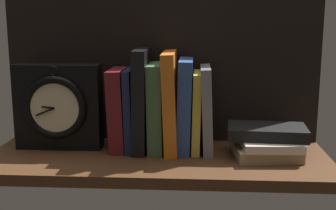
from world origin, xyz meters
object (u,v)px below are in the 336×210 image
Objects in this scene: book_black_skeptic at (141,100)px; book_gray_chess at (207,109)px; book_orange_pandolfini at (171,102)px; book_stack_side at (267,141)px; book_maroon_dawkins at (119,109)px; book_yellow_seinlanguage at (197,112)px; framed_clock at (58,107)px; book_blue_modern at (185,105)px; book_navy_bierce at (131,109)px; book_green_romantic at (156,107)px.

book_gray_chess is at bearing 0.00° from book_black_skeptic.
book_stack_side is (22.57, -4.47, -8.22)cm from book_orange_pandolfini.
book_maroon_dawkins is at bearing 172.77° from book_stack_side.
book_orange_pandolfini is 1.28× the size of book_stack_side.
book_gray_chess is (15.67, 0.00, -2.03)cm from book_black_skeptic.
book_yellow_seinlanguage is 0.91× the size of framed_clock.
book_blue_modern is 5.34cm from book_gray_chess.
book_orange_pandolfini is at bearing 180.00° from book_blue_modern.
book_navy_bierce is (2.95, 0.00, 0.04)cm from book_maroon_dawkins.
book_maroon_dawkins is at bearing 180.00° from book_black_skeptic.
book_stack_side is at bearing -7.88° from book_navy_bierce.
book_orange_pandolfini is (7.04, 0.00, -0.34)cm from book_black_skeptic.
book_black_skeptic is 10.47cm from book_blue_modern.
framed_clock is at bearing -178.73° from book_blue_modern.
book_blue_modern is (16.03, 0.00, 1.23)cm from book_maroon_dawkins.
book_maroon_dawkins is 1.03× the size of book_yellow_seinlanguage.
framed_clock is at bearing -177.78° from book_navy_bierce.
book_blue_modern is 21.05cm from book_stack_side.
book_orange_pandolfini is at bearing 180.00° from book_gray_chess.
book_yellow_seinlanguage is (15.94, 0.00, -0.32)cm from book_navy_bierce.
book_gray_chess is at bearing 0.00° from book_blue_modern.
framed_clock reaches higher than book_gray_chess.
book_navy_bierce is 0.83× the size of book_orange_pandolfini.
book_yellow_seinlanguage is at bearing 0.00° from book_black_skeptic.
book_navy_bierce is at bearing 0.00° from book_maroon_dawkins.
book_yellow_seinlanguage is at bearing 180.00° from book_gray_chess.
book_gray_chess is (5.27, 0.00, -0.84)cm from book_blue_modern.
book_maroon_dawkins and book_navy_bierce have the same top height.
book_navy_bierce is 1.03× the size of book_yellow_seinlanguage.
book_orange_pandolfini reaches higher than book_navy_bierce.
book_black_skeptic is 1.17× the size of book_green_romantic.
book_black_skeptic reaches higher than book_gray_chess.
framed_clock is (-30.69, -0.68, -0.56)cm from book_blue_modern.
framed_clock reaches higher than book_maroon_dawkins.
book_yellow_seinlanguage is at bearing 1.16° from framed_clock.
book_green_romantic is (6.23, 0.00, 0.64)cm from book_navy_bierce.
book_maroon_dawkins is 18.89cm from book_yellow_seinlanguage.
book_green_romantic is (3.54, 0.00, -1.73)cm from book_black_skeptic.
book_navy_bierce is at bearing 172.12° from book_stack_side.
book_gray_chess is at bearing 0.00° from book_navy_bierce.
book_maroon_dawkins is 6.12cm from book_black_skeptic.
book_maroon_dawkins is 0.93× the size of book_green_romantic.
book_blue_modern reaches higher than book_navy_bierce.
book_green_romantic is at bearing 180.00° from book_orange_pandolfini.
book_navy_bierce is at bearing 180.00° from book_black_skeptic.
book_black_skeptic reaches higher than book_navy_bierce.
book_stack_side is (19.20, -4.47, -7.38)cm from book_blue_modern.
book_stack_side is at bearing -7.23° from book_maroon_dawkins.
book_gray_chess is at bearing 162.21° from book_stack_side.
book_blue_modern is at bearing 0.00° from book_green_romantic.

